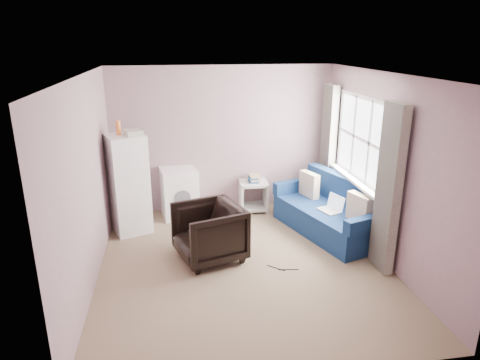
% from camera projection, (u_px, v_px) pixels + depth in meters
% --- Properties ---
extents(room, '(3.84, 4.24, 2.54)m').
position_uv_depth(room, '(245.00, 176.00, 5.41)').
color(room, '#89735A').
rests_on(room, ground).
extents(armchair, '(0.99, 1.03, 0.86)m').
position_uv_depth(armchair, '(209.00, 230.00, 5.82)').
color(armchair, black).
rests_on(armchair, ground).
extents(fridge, '(0.68, 0.68, 1.76)m').
position_uv_depth(fridge, '(129.00, 184.00, 6.57)').
color(fridge, white).
rests_on(fridge, ground).
extents(washing_machine, '(0.66, 0.66, 0.82)m').
position_uv_depth(washing_machine, '(179.00, 192.00, 7.27)').
color(washing_machine, white).
rests_on(washing_machine, ground).
extents(side_table, '(0.50, 0.50, 0.65)m').
position_uv_depth(side_table, '(253.00, 193.00, 7.54)').
color(side_table, beige).
rests_on(side_table, ground).
extents(sofa, '(1.43, 2.08, 0.85)m').
position_uv_depth(sofa, '(331.00, 213.00, 6.68)').
color(sofa, navy).
rests_on(sofa, ground).
extents(window_dressing, '(0.17, 2.62, 2.18)m').
position_uv_depth(window_dressing, '(354.00, 165.00, 6.37)').
color(window_dressing, white).
rests_on(window_dressing, ground).
extents(floor_cables, '(0.39, 0.19, 0.01)m').
position_uv_depth(floor_cables, '(282.00, 269.00, 5.66)').
color(floor_cables, black).
rests_on(floor_cables, ground).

